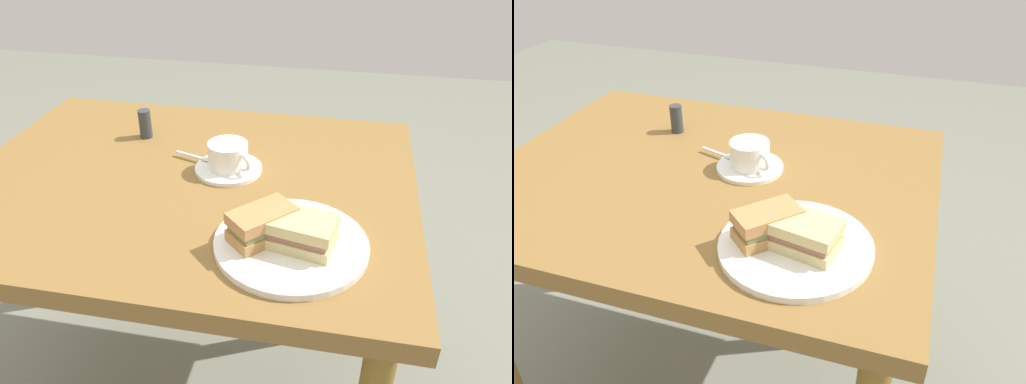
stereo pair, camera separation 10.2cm
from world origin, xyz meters
TOP-DOWN VIEW (x-y plane):
  - ground_plane at (0.00, 0.00)m, footprint 6.00×6.00m
  - dining_table at (0.00, 0.00)m, footprint 1.01×0.79m
  - sandwich_plate at (0.26, -0.20)m, footprint 0.28×0.28m
  - sandwich_front at (0.28, -0.21)m, footprint 0.14×0.11m
  - sandwich_back at (0.21, -0.20)m, footprint 0.13×0.13m
  - coffee_saucer at (0.08, 0.05)m, footprint 0.15×0.15m
  - coffee_cup at (0.09, 0.05)m, footprint 0.11×0.09m
  - spoon at (0.01, 0.07)m, footprint 0.10×0.04m
  - salt_shaker at (-0.17, 0.18)m, footprint 0.03×0.03m

SIDE VIEW (x-z plane):
  - ground_plane at x=0.00m, z-range 0.00..0.00m
  - dining_table at x=0.00m, z-range 0.26..0.98m
  - coffee_saucer at x=0.08m, z-range 0.72..0.73m
  - sandwich_plate at x=0.26m, z-range 0.72..0.73m
  - spoon at x=0.01m, z-range 0.73..0.74m
  - salt_shaker at x=-0.17m, z-range 0.72..0.79m
  - coffee_cup at x=0.09m, z-range 0.73..0.79m
  - sandwich_front at x=0.28m, z-range 0.73..0.79m
  - sandwich_back at x=0.21m, z-range 0.73..0.79m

